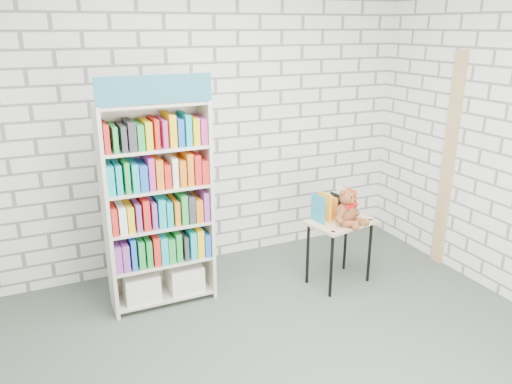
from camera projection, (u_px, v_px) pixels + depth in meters
name	position (u px, v px, depth m)	size (l,w,h in m)	color
ground	(289.00, 375.00, 3.46)	(4.50, 4.50, 0.00)	#404B3F
room_shell	(295.00, 120.00, 2.90)	(4.52, 4.02, 2.81)	silver
bookshelf	(158.00, 204.00, 4.14)	(0.88, 0.34, 1.97)	beige
display_table	(340.00, 229.00, 4.56)	(0.65, 0.51, 0.62)	tan
table_books	(334.00, 205.00, 4.57)	(0.43, 0.25, 0.24)	teal
teddy_bear	(348.00, 210.00, 4.42)	(0.30, 0.30, 0.33)	brown
door_trim	(448.00, 162.00, 4.82)	(0.05, 0.12, 2.10)	tan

